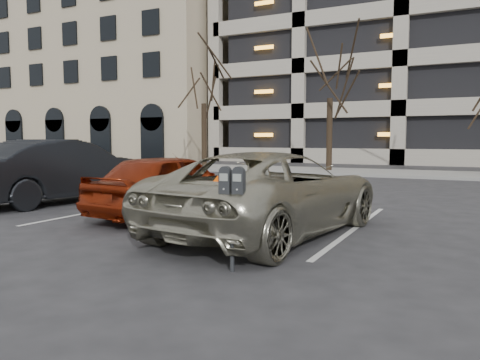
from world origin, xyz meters
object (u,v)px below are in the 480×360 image
Objects in this scene: tree_a at (204,64)px; car_dark at (63,171)px; car_red at (171,184)px; tree_b at (331,52)px; suv_silver at (272,193)px; parking_meter at (232,193)px.

tree_a is 1.62× the size of car_dark.
car_dark reaches higher than car_red.
tree_b is 15.92m from suv_silver.
car_red is 3.78m from car_dark.
tree_b is at bearing 95.94° from parking_meter.
car_red is 0.80× the size of car_dark.
car_dark is (3.89, -13.45, -4.87)m from tree_a.
tree_b reaches higher than car_red.
tree_b is 14.90m from car_red.
car_dark is at bearing 145.37° from parking_meter.
car_dark reaches higher than parking_meter.
suv_silver is (-0.48, 2.36, -0.26)m from parking_meter.
car_red is (-2.59, 0.75, -0.03)m from suv_silver.
parking_meter is at bearing 108.79° from suv_silver.
tree_a is 16.72m from car_red.
car_dark reaches higher than suv_silver.
parking_meter is (3.69, -17.12, -4.74)m from tree_b.
suv_silver is (3.22, -14.77, -5.00)m from tree_b.
suv_silver is at bearing 95.21° from parking_meter.
parking_meter is 0.24× the size of suv_silver.
tree_a is 14.82m from car_dark.
tree_b is 1.50× the size of suv_silver.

